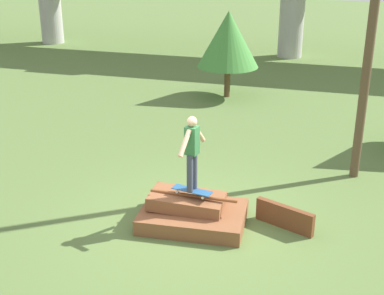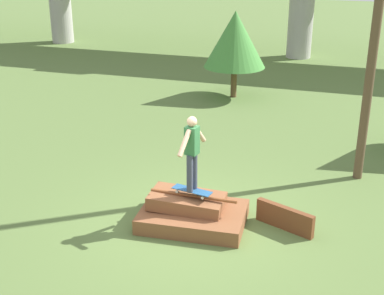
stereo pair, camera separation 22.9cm
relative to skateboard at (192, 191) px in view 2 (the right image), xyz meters
name	(u,v)px [view 2 (the right image)]	position (x,y,z in m)	size (l,w,h in m)	color
ground_plane	(193,223)	(0.02, -0.01, -0.70)	(80.00, 80.00, 0.00)	#567038
scrap_pile	(191,212)	(-0.01, 0.01, -0.47)	(2.07, 1.52, 0.62)	brown
scrap_plank_loose	(285,218)	(1.73, 0.33, -0.47)	(1.15, 0.57, 0.45)	brown
skateboard	(192,191)	(0.00, 0.00, 0.00)	(0.81, 0.37, 0.09)	#23517F
skater	(192,149)	(0.00, 0.00, 0.84)	(0.28, 0.98, 1.45)	#383D4C
tree_behind_right	(235,39)	(-1.28, 8.70, 1.27)	(2.06, 2.06, 2.90)	brown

